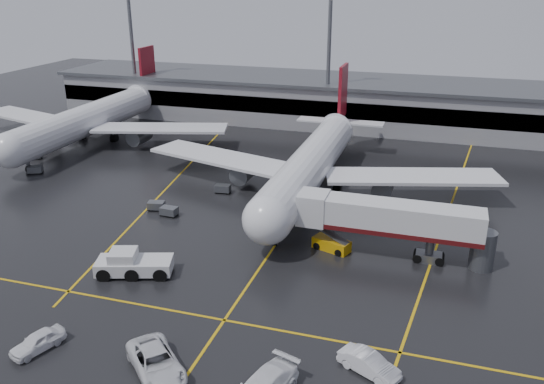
% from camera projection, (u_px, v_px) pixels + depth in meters
% --- Properties ---
extents(ground, '(220.00, 220.00, 0.00)m').
position_uv_depth(ground, '(293.00, 219.00, 66.94)').
color(ground, black).
rests_on(ground, ground).
extents(apron_line_centre, '(0.25, 90.00, 0.02)m').
position_uv_depth(apron_line_centre, '(293.00, 219.00, 66.93)').
color(apron_line_centre, gold).
rests_on(apron_line_centre, ground).
extents(apron_line_stop, '(60.00, 0.25, 0.02)m').
position_uv_depth(apron_line_stop, '(224.00, 320.00, 47.37)').
color(apron_line_stop, gold).
rests_on(apron_line_stop, ground).
extents(apron_line_left, '(9.99, 69.35, 0.02)m').
position_uv_depth(apron_line_left, '(179.00, 176.00, 81.38)').
color(apron_line_left, gold).
rests_on(apron_line_left, ground).
extents(apron_line_right, '(7.57, 69.64, 0.02)m').
position_uv_depth(apron_line_right, '(451.00, 206.00, 70.84)').
color(apron_line_right, gold).
rests_on(apron_line_right, ground).
extents(terminal, '(122.00, 19.00, 8.60)m').
position_uv_depth(terminal, '(359.00, 102.00, 108.00)').
color(terminal, gray).
rests_on(terminal, ground).
extents(light_mast_left, '(3.00, 1.20, 25.45)m').
position_uv_depth(light_mast_left, '(132.00, 43.00, 111.52)').
color(light_mast_left, '#595B60').
rests_on(light_mast_left, ground).
extents(light_mast_mid, '(3.00, 1.20, 25.45)m').
position_uv_depth(light_mast_mid, '(329.00, 51.00, 100.42)').
color(light_mast_mid, '#595B60').
rests_on(light_mast_mid, ground).
extents(main_airliner, '(48.80, 45.60, 14.10)m').
position_uv_depth(main_airliner, '(313.00, 162.00, 74.03)').
color(main_airliner, silver).
rests_on(main_airliner, ground).
extents(second_airliner, '(48.80, 45.60, 14.10)m').
position_uv_depth(second_airliner, '(92.00, 118.00, 96.36)').
color(second_airliner, silver).
rests_on(second_airliner, ground).
extents(jet_bridge, '(19.90, 3.40, 6.05)m').
position_uv_depth(jet_bridge, '(390.00, 221.00, 56.88)').
color(jet_bridge, silver).
rests_on(jet_bridge, ground).
extents(pushback_tractor, '(7.81, 5.02, 2.60)m').
position_uv_depth(pushback_tractor, '(132.00, 264.00, 54.35)').
color(pushback_tractor, silver).
rests_on(pushback_tractor, ground).
extents(belt_loader, '(4.31, 2.93, 2.52)m').
position_uv_depth(belt_loader, '(331.00, 244.00, 59.31)').
color(belt_loader, '#CA8F08').
rests_on(belt_loader, ground).
extents(service_van_a, '(6.85, 6.77, 1.83)m').
position_uv_depth(service_van_a, '(156.00, 363.00, 40.79)').
color(service_van_a, silver).
rests_on(service_van_a, ground).
extents(service_van_c, '(5.00, 3.58, 1.57)m').
position_uv_depth(service_van_c, '(369.00, 364.00, 40.86)').
color(service_van_c, silver).
rests_on(service_van_c, ground).
extents(service_van_d, '(3.09, 4.64, 1.47)m').
position_uv_depth(service_van_d, '(38.00, 342.00, 43.43)').
color(service_van_d, white).
rests_on(service_van_d, ground).
extents(baggage_cart_a, '(2.07, 1.41, 1.12)m').
position_uv_depth(baggage_cart_a, '(169.00, 211.00, 67.67)').
color(baggage_cart_a, '#595B60').
rests_on(baggage_cart_a, ground).
extents(baggage_cart_b, '(2.22, 1.67, 1.12)m').
position_uv_depth(baggage_cart_b, '(156.00, 205.00, 69.31)').
color(baggage_cart_b, '#595B60').
rests_on(baggage_cart_b, ground).
extents(baggage_cart_c, '(2.13, 1.51, 1.12)m').
position_uv_depth(baggage_cart_c, '(223.00, 188.00, 74.81)').
color(baggage_cart_c, '#595B60').
rests_on(baggage_cart_c, ground).
extents(baggage_cart_d, '(2.36, 2.01, 1.12)m').
position_uv_depth(baggage_cart_d, '(35.00, 155.00, 88.52)').
color(baggage_cart_d, '#595B60').
rests_on(baggage_cart_d, ground).
extents(baggage_cart_e, '(2.36, 2.02, 1.12)m').
position_uv_depth(baggage_cart_e, '(35.00, 169.00, 82.06)').
color(baggage_cart_e, '#595B60').
rests_on(baggage_cart_e, ground).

